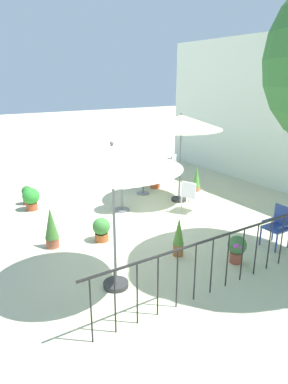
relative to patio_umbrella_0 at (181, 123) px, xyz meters
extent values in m
plane|color=beige|center=(0.60, -1.69, -2.28)|extent=(60.00, 60.00, 0.00)
cube|color=white|center=(0.60, 3.40, 0.11)|extent=(10.19, 0.30, 4.77)
cube|color=black|center=(3.94, -1.69, -1.28)|extent=(0.03, 6.09, 0.03)
cylinder|color=black|center=(3.94, -4.55, -1.78)|extent=(0.02, 0.02, 1.00)
cylinder|color=black|center=(3.94, -4.20, -1.78)|extent=(0.02, 0.02, 1.00)
cylinder|color=black|center=(3.94, -3.84, -1.78)|extent=(0.02, 0.02, 1.00)
cylinder|color=black|center=(3.94, -3.48, -1.78)|extent=(0.02, 0.02, 1.00)
cylinder|color=black|center=(3.94, -3.12, -1.78)|extent=(0.02, 0.02, 1.00)
cylinder|color=black|center=(3.94, -2.76, -1.78)|extent=(0.02, 0.02, 1.00)
cylinder|color=black|center=(3.94, -2.40, -1.78)|extent=(0.02, 0.02, 1.00)
cylinder|color=black|center=(3.94, -2.05, -1.78)|extent=(0.02, 0.02, 1.00)
cylinder|color=black|center=(3.94, -1.69, -1.78)|extent=(0.02, 0.02, 1.00)
cylinder|color=black|center=(3.94, -1.33, -1.78)|extent=(0.02, 0.02, 1.00)
cylinder|color=black|center=(3.94, -0.97, -1.78)|extent=(0.02, 0.02, 1.00)
cylinder|color=black|center=(3.94, -0.61, -1.78)|extent=(0.02, 0.02, 1.00)
cylinder|color=#2D2D2D|center=(0.00, 0.00, -2.24)|extent=(0.44, 0.44, 0.08)
cylinder|color=slate|center=(0.00, 0.00, -1.03)|extent=(0.04, 0.04, 2.49)
cone|color=beige|center=(0.00, 0.00, 0.02)|extent=(2.28, 2.28, 0.38)
sphere|color=slate|center=(0.00, 0.00, 0.24)|extent=(0.06, 0.06, 0.06)
cylinder|color=#2D2D2D|center=(2.93, -3.66, -2.24)|extent=(0.44, 0.44, 0.08)
cylinder|color=slate|center=(2.93, -3.66, -1.04)|extent=(0.04, 0.04, 2.47)
cone|color=beige|center=(2.93, -3.66, 0.02)|extent=(2.19, 2.19, 0.35)
sphere|color=slate|center=(2.93, -3.66, 0.22)|extent=(0.06, 0.06, 0.06)
cylinder|color=white|center=(-1.12, -0.54, -1.55)|extent=(0.70, 0.70, 0.02)
cylinder|color=slate|center=(-1.12, -0.54, -1.92)|extent=(0.06, 0.06, 0.71)
cylinder|color=slate|center=(-1.12, -0.54, -2.26)|extent=(0.39, 0.39, 0.03)
cylinder|color=silver|center=(-0.22, -1.80, -1.55)|extent=(0.75, 0.75, 0.02)
cylinder|color=slate|center=(-0.22, -1.80, -1.92)|extent=(0.06, 0.06, 0.71)
cylinder|color=slate|center=(-0.22, -1.80, -2.26)|extent=(0.41, 0.41, 0.03)
cube|color=white|center=(0.86, -0.24, -1.82)|extent=(0.57, 0.56, 0.04)
cube|color=white|center=(0.93, -0.43, -1.60)|extent=(0.40, 0.19, 0.39)
cube|color=white|center=(1.05, -0.17, -1.70)|extent=(0.18, 0.38, 0.03)
cube|color=white|center=(0.68, -0.31, -1.70)|extent=(0.18, 0.38, 0.03)
cylinder|color=white|center=(0.98, 0.02, -2.06)|extent=(0.04, 0.04, 0.44)
cylinder|color=white|center=(0.60, -0.13, -2.06)|extent=(0.04, 0.04, 0.44)
cylinder|color=white|center=(1.12, -0.36, -2.06)|extent=(0.04, 0.04, 0.44)
cylinder|color=white|center=(0.74, -0.50, -2.06)|extent=(0.04, 0.04, 0.44)
cube|color=silver|center=(-1.97, 1.04, -1.80)|extent=(0.60, 0.61, 0.04)
cube|color=silver|center=(-1.80, 1.14, -1.57)|extent=(0.25, 0.39, 0.41)
cube|color=silver|center=(-2.07, 1.22, -1.68)|extent=(0.36, 0.23, 0.03)
cube|color=silver|center=(-1.86, 0.87, -1.68)|extent=(0.36, 0.23, 0.03)
cylinder|color=silver|center=(-2.24, 1.12, -2.05)|extent=(0.04, 0.04, 0.46)
cylinder|color=silver|center=(-2.04, 0.76, -2.05)|extent=(0.04, 0.04, 0.46)
cylinder|color=silver|center=(-1.90, 1.32, -2.05)|extent=(0.04, 0.04, 0.46)
cylinder|color=silver|center=(-1.69, 0.97, -2.05)|extent=(0.04, 0.04, 0.46)
cube|color=#2E4590|center=(3.41, -0.08, -1.85)|extent=(0.45, 0.44, 0.04)
cube|color=#2E4590|center=(3.41, 0.12, -1.62)|extent=(0.42, 0.04, 0.43)
cube|color=#2E4590|center=(3.20, -0.08, -1.73)|extent=(0.04, 0.40, 0.03)
cube|color=#2E4590|center=(3.61, -0.09, -1.73)|extent=(0.04, 0.40, 0.03)
cylinder|color=#2E4590|center=(3.20, -0.28, -2.07)|extent=(0.04, 0.04, 0.40)
cylinder|color=#2E4590|center=(3.61, -0.29, -2.07)|extent=(0.04, 0.04, 0.40)
cylinder|color=#2E4590|center=(3.20, 0.12, -2.07)|extent=(0.04, 0.04, 0.40)
cylinder|color=#A64C2D|center=(-1.57, -3.86, -2.17)|extent=(0.30, 0.30, 0.20)
cylinder|color=#382819|center=(-1.57, -3.86, -2.08)|extent=(0.26, 0.26, 0.02)
sphere|color=#2E8B30|center=(-1.57, -3.86, -1.88)|extent=(0.45, 0.45, 0.45)
cylinder|color=#9E4B39|center=(-2.08, -3.83, -2.14)|extent=(0.26, 0.26, 0.27)
cylinder|color=#382819|center=(-2.08, -3.83, -2.01)|extent=(0.23, 0.23, 0.02)
sphere|color=#2A6726|center=(-2.08, -3.83, -1.88)|extent=(0.29, 0.29, 0.29)
cylinder|color=#C87544|center=(-0.30, 0.92, -2.17)|extent=(0.25, 0.25, 0.20)
cylinder|color=#382819|center=(-0.30, 0.92, -2.08)|extent=(0.22, 0.22, 0.02)
cone|color=#509D3B|center=(-0.30, 0.92, -1.74)|extent=(0.23, 0.23, 0.66)
cylinder|color=#9F592C|center=(2.62, -2.06, -2.15)|extent=(0.21, 0.21, 0.25)
cylinder|color=#382819|center=(2.62, -2.06, -2.04)|extent=(0.18, 0.18, 0.02)
cone|color=#538A33|center=(2.62, -2.06, -1.74)|extent=(0.22, 0.22, 0.58)
cylinder|color=#BF562F|center=(-1.43, 0.12, -2.16)|extent=(0.33, 0.33, 0.23)
cylinder|color=#382819|center=(-1.43, 0.12, -2.06)|extent=(0.29, 0.29, 0.02)
sphere|color=#518A44|center=(-1.43, 0.12, -1.85)|extent=(0.45, 0.45, 0.45)
sphere|color=#DE4F36|center=(-1.50, 0.00, -1.84)|extent=(0.12, 0.12, 0.12)
sphere|color=#DE4F36|center=(-1.44, -0.06, -1.84)|extent=(0.13, 0.13, 0.13)
sphere|color=#DE4F36|center=(-1.56, 0.06, -1.77)|extent=(0.10, 0.10, 0.10)
sphere|color=#DE4F36|center=(-1.27, 0.17, -1.77)|extent=(0.13, 0.13, 0.13)
cylinder|color=#9B5139|center=(0.89, -4.10, -2.17)|extent=(0.28, 0.28, 0.21)
cylinder|color=#382819|center=(0.89, -4.10, -2.07)|extent=(0.24, 0.24, 0.02)
cone|color=#407731|center=(0.89, -4.10, -1.72)|extent=(0.29, 0.29, 0.68)
cylinder|color=#A04B36|center=(3.45, -1.28, -2.17)|extent=(0.25, 0.25, 0.22)
cylinder|color=#382819|center=(3.45, -1.28, -2.07)|extent=(0.22, 0.22, 0.02)
sphere|color=#3F6C3C|center=(3.45, -1.28, -1.90)|extent=(0.37, 0.37, 0.37)
sphere|color=#BB41B4|center=(3.57, -1.34, -1.88)|extent=(0.10, 0.10, 0.10)
sphere|color=#BB41B4|center=(3.53, -1.38, -1.85)|extent=(0.11, 0.11, 0.11)
sphere|color=#BB41B4|center=(3.53, -1.41, -1.86)|extent=(0.08, 0.08, 0.08)
sphere|color=#BB41B4|center=(3.55, -1.26, -1.96)|extent=(0.07, 0.07, 0.07)
cylinder|color=#B1572B|center=(1.17, -3.08, -2.19)|extent=(0.31, 0.31, 0.18)
cylinder|color=#382819|center=(1.17, -3.08, -2.11)|extent=(0.27, 0.27, 0.02)
sphere|color=#3F8238|center=(1.17, -3.08, -1.93)|extent=(0.39, 0.39, 0.39)
camera|label=1|loc=(7.58, -6.04, 1.16)|focal=32.48mm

